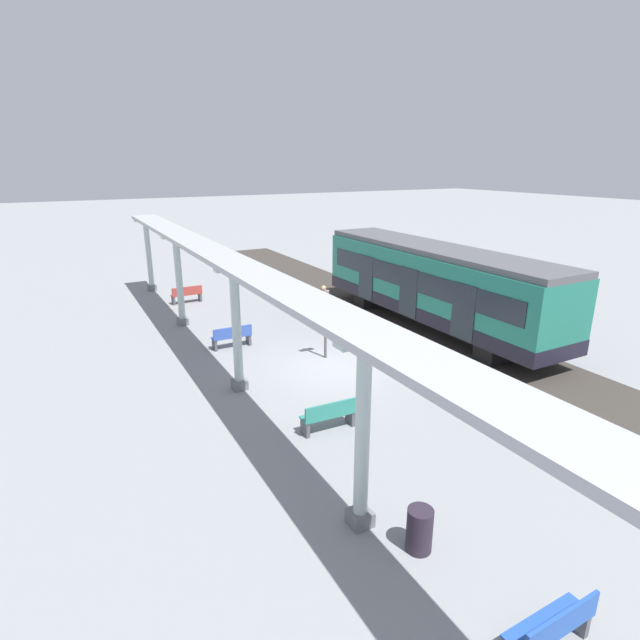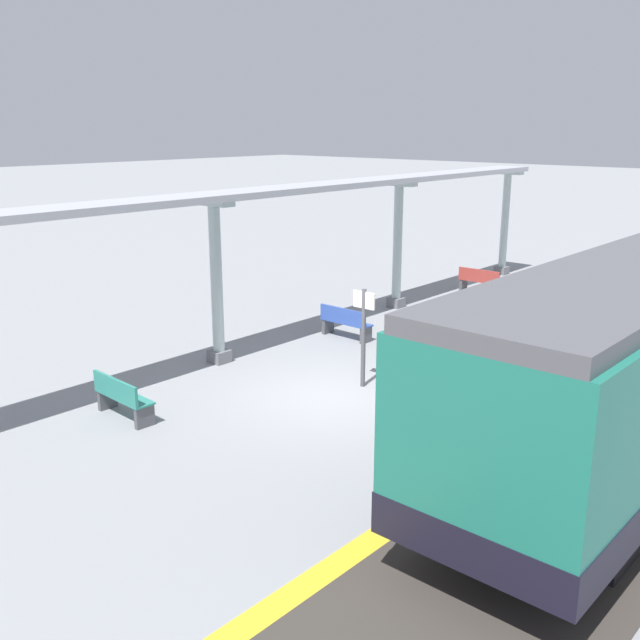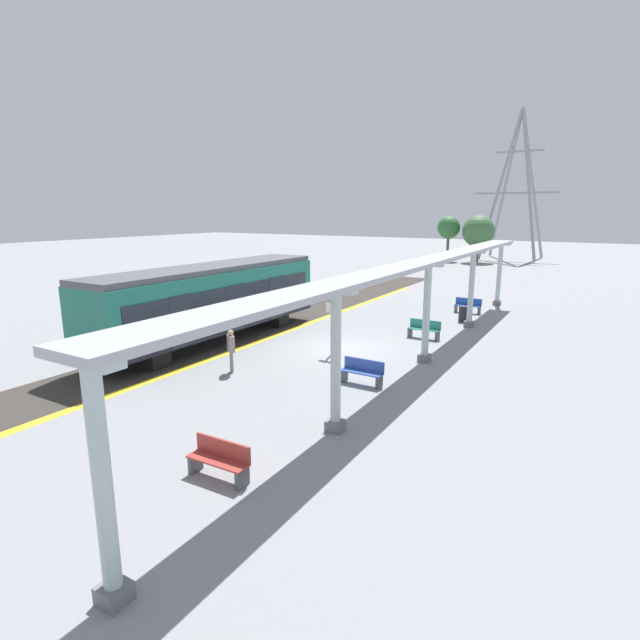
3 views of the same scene
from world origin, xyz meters
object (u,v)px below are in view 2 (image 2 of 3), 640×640
(bench_far_end, at_px, (345,322))
(passenger_waiting_near_edge, at_px, (533,323))
(canopy_pillar_second, at_px, (398,245))
(canopy_pillar_third, at_px, (217,282))
(bench_mid_platform, at_px, (121,397))
(platform_info_sign, at_px, (364,328))
(canopy_pillar_nearest, at_px, (505,223))
(bench_extra_slot, at_px, (480,281))

(bench_far_end, bearing_deg, passenger_waiting_near_edge, -164.27)
(bench_far_end, height_order, passenger_waiting_near_edge, passenger_waiting_near_edge)
(bench_far_end, bearing_deg, canopy_pillar_second, -75.08)
(canopy_pillar_second, relative_size, passenger_waiting_near_edge, 2.42)
(canopy_pillar_third, bearing_deg, bench_far_end, -105.49)
(bench_far_end, bearing_deg, canopy_pillar_third, 74.51)
(bench_mid_platform, relative_size, platform_info_sign, 0.69)
(canopy_pillar_third, xyz_separation_m, platform_info_sign, (-3.63, -1.00, -0.64))
(canopy_pillar_nearest, xyz_separation_m, bench_far_end, (-0.99, 10.62, -1.53))
(bench_mid_platform, xyz_separation_m, bench_far_end, (0.24, -7.10, 0.00))
(canopy_pillar_second, bearing_deg, bench_extra_slot, -107.22)
(platform_info_sign, bearing_deg, passenger_waiting_near_edge, -117.92)
(bench_extra_slot, bearing_deg, canopy_pillar_nearest, -73.44)
(canopy_pillar_third, xyz_separation_m, bench_extra_slot, (-1.05, -10.65, -1.53))
(canopy_pillar_nearest, distance_m, canopy_pillar_second, 6.91)
(bench_mid_platform, bearing_deg, passenger_waiting_near_edge, -117.89)
(bench_mid_platform, relative_size, bench_far_end, 1.01)
(canopy_pillar_nearest, bearing_deg, bench_extra_slot, 106.56)
(canopy_pillar_second, distance_m, bench_far_end, 4.13)
(canopy_pillar_second, height_order, bench_extra_slot, canopy_pillar_second)
(bench_extra_slot, bearing_deg, passenger_waiting_near_edge, 128.78)
(canopy_pillar_third, bearing_deg, canopy_pillar_nearest, -90.00)
(canopy_pillar_third, distance_m, bench_far_end, 4.00)
(passenger_waiting_near_edge, bearing_deg, canopy_pillar_third, 40.68)
(bench_mid_platform, bearing_deg, platform_info_sign, -117.86)
(canopy_pillar_third, relative_size, platform_info_sign, 1.77)
(canopy_pillar_second, distance_m, bench_mid_platform, 10.98)
(canopy_pillar_second, relative_size, bench_far_end, 2.59)
(bench_extra_slot, bearing_deg, canopy_pillar_second, 72.78)
(bench_far_end, bearing_deg, bench_mid_platform, 91.94)
(bench_mid_platform, distance_m, passenger_waiting_near_edge, 9.54)
(bench_extra_slot, bearing_deg, canopy_pillar_third, 84.38)
(canopy_pillar_second, height_order, canopy_pillar_third, same)
(canopy_pillar_nearest, bearing_deg, bench_far_end, 95.31)
(bench_extra_slot, distance_m, passenger_waiting_near_edge, 7.42)
(canopy_pillar_third, distance_m, bench_mid_platform, 4.04)
(canopy_pillar_nearest, relative_size, passenger_waiting_near_edge, 2.42)
(canopy_pillar_nearest, distance_m, canopy_pillar_third, 14.18)
(canopy_pillar_nearest, relative_size, bench_far_end, 2.59)
(canopy_pillar_second, distance_m, platform_info_sign, 7.27)
(platform_info_sign, xyz_separation_m, passenger_waiting_near_edge, (-2.06, -3.88, -0.32))
(bench_far_end, xyz_separation_m, platform_info_sign, (-2.64, 2.56, 0.89))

